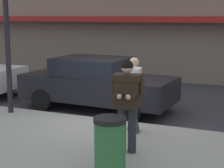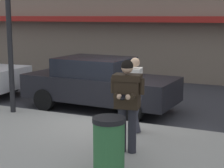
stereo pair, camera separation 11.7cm
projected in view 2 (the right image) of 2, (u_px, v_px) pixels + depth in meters
The scene contains 8 objects.
ground_plane at pixel (117, 123), 9.76m from camera, with size 80.00×80.00×0.00m, color #333338.
sidewalk at pixel (104, 165), 6.79m from camera, with size 32.00×5.30×0.14m, color #99968E.
curb_paint_line at pixel (154, 126), 9.40m from camera, with size 28.00×0.12×0.01m, color silver.
parked_sedan_mid at pixel (99, 83), 11.02m from camera, with size 4.59×2.12×1.54m.
man_texting_on_phone at pixel (127, 96), 7.06m from camera, with size 0.64×0.62×1.81m.
pedestrian_in_light_coat at pixel (135, 90), 8.40m from camera, with size 0.38×0.59×1.70m.
street_lamp_post at pixel (8, 0), 9.75m from camera, with size 0.36×0.36×4.88m.
trash_bin at pixel (109, 146), 6.16m from camera, with size 0.55×0.55×0.98m.
Camera 2 is at (3.75, -8.64, 2.75)m, focal length 60.00 mm.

